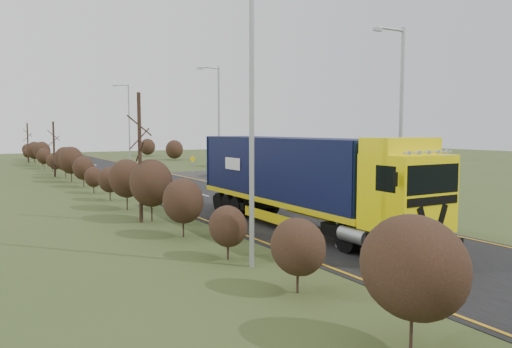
{
  "coord_description": "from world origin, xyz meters",
  "views": [
    {
      "loc": [
        -13.46,
        -18.66,
        4.37
      ],
      "look_at": [
        -1.22,
        2.35,
        2.17
      ],
      "focal_mm": 35.0,
      "sensor_mm": 36.0,
      "label": 1
    }
  ],
  "objects_px": {
    "lorry": "(301,176)",
    "car_blue_sedan": "(224,168)",
    "car_red_hatchback": "(265,178)",
    "streetlight_near": "(399,115)",
    "speed_sign": "(241,162)"
  },
  "relations": [
    {
      "from": "lorry",
      "to": "car_blue_sedan",
      "type": "relative_size",
      "value": 3.18
    },
    {
      "from": "car_red_hatchback",
      "to": "streetlight_near",
      "type": "distance_m",
      "value": 15.16
    },
    {
      "from": "car_red_hatchback",
      "to": "streetlight_near",
      "type": "xyz_separation_m",
      "value": [
        -1.31,
        -14.48,
        4.32
      ]
    },
    {
      "from": "lorry",
      "to": "car_red_hatchback",
      "type": "distance_m",
      "value": 15.73
    },
    {
      "from": "car_blue_sedan",
      "to": "speed_sign",
      "type": "xyz_separation_m",
      "value": [
        -1.35,
        -5.81,
        0.98
      ]
    },
    {
      "from": "car_blue_sedan",
      "to": "car_red_hatchback",
      "type": "bearing_deg",
      "value": 99.05
    },
    {
      "from": "lorry",
      "to": "car_red_hatchback",
      "type": "xyz_separation_m",
      "value": [
        6.74,
        14.12,
        -1.61
      ]
    },
    {
      "from": "lorry",
      "to": "car_blue_sedan",
      "type": "height_order",
      "value": "lorry"
    },
    {
      "from": "car_red_hatchback",
      "to": "car_blue_sedan",
      "type": "relative_size",
      "value": 0.9
    },
    {
      "from": "car_blue_sedan",
      "to": "streetlight_near",
      "type": "height_order",
      "value": "streetlight_near"
    },
    {
      "from": "lorry",
      "to": "streetlight_near",
      "type": "xyz_separation_m",
      "value": [
        5.43,
        -0.36,
        2.71
      ]
    },
    {
      "from": "car_blue_sedan",
      "to": "speed_sign",
      "type": "bearing_deg",
      "value": 93.13
    },
    {
      "from": "speed_sign",
      "to": "car_red_hatchback",
      "type": "bearing_deg",
      "value": -86.75
    },
    {
      "from": "lorry",
      "to": "car_blue_sedan",
      "type": "distance_m",
      "value": 24.7
    },
    {
      "from": "car_red_hatchback",
      "to": "speed_sign",
      "type": "height_order",
      "value": "speed_sign"
    }
  ]
}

